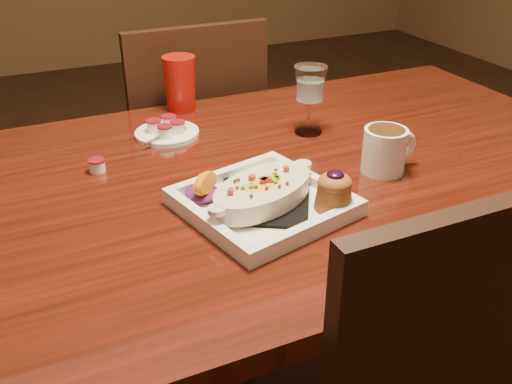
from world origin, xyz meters
name	(u,v)px	position (x,y,z in m)	size (l,w,h in m)	color
table	(282,208)	(0.00, 0.00, 0.65)	(1.50, 0.90, 0.75)	#5F160D
chair_far	(190,155)	(0.00, 0.63, 0.51)	(0.42, 0.42, 0.93)	black
plate	(269,196)	(-0.10, -0.14, 0.78)	(0.31, 0.31, 0.08)	white
coffee_mug	(386,148)	(0.18, -0.10, 0.80)	(0.12, 0.09, 0.09)	white
goblet	(310,87)	(0.13, 0.14, 0.86)	(0.08, 0.08, 0.16)	silver
saucer	(167,131)	(-0.17, 0.25, 0.76)	(0.15, 0.15, 0.10)	white
creamer_loose	(97,165)	(-0.35, 0.14, 0.76)	(0.03, 0.03, 0.03)	white
red_tumbler	(180,84)	(-0.09, 0.40, 0.82)	(0.08, 0.08, 0.14)	#A9130C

